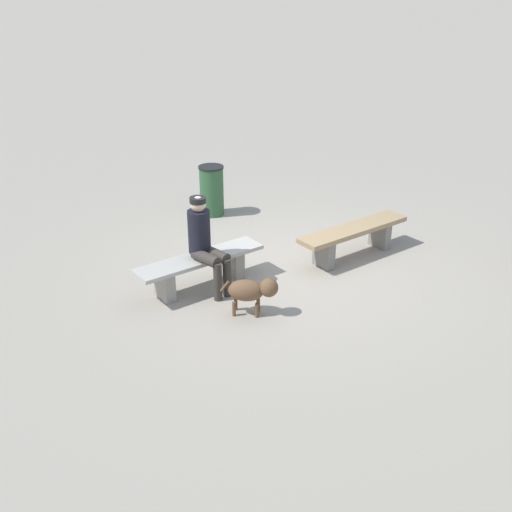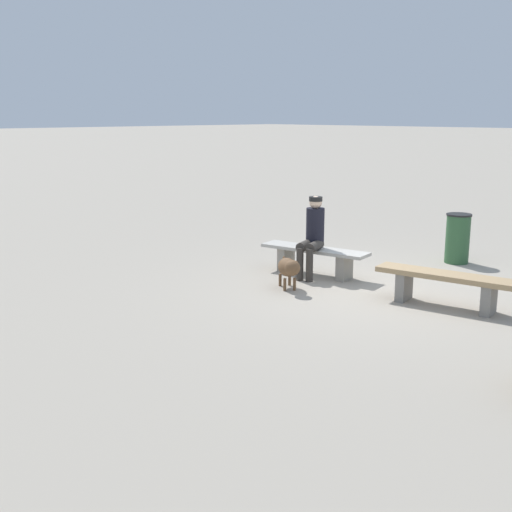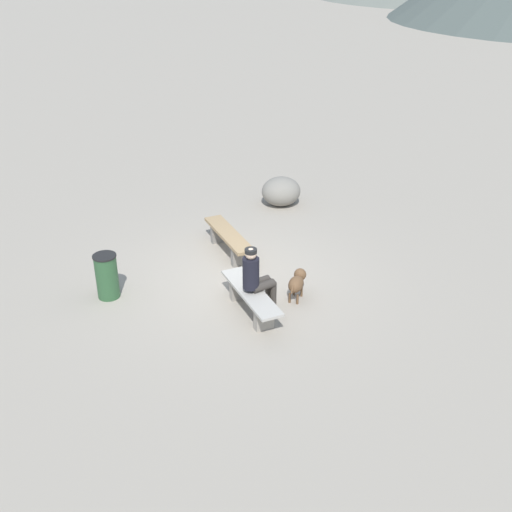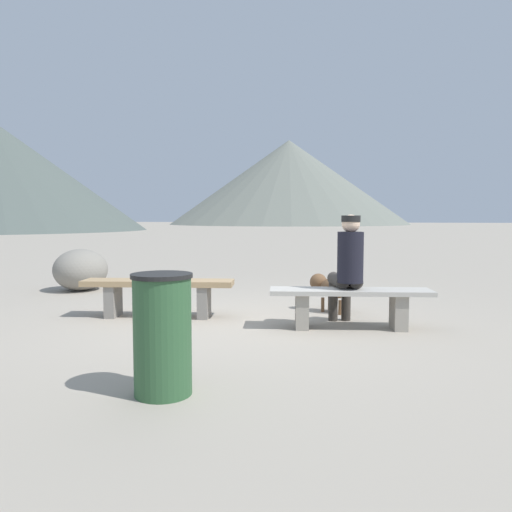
# 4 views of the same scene
# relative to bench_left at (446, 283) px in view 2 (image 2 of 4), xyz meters

# --- Properties ---
(ground) EXTENTS (210.00, 210.00, 0.06)m
(ground) POSITION_rel_bench_left_xyz_m (1.13, -0.08, -0.36)
(ground) COLOR #9E9384
(bench_left) EXTENTS (1.90, 0.72, 0.46)m
(bench_left) POSITION_rel_bench_left_xyz_m (0.00, 0.00, 0.00)
(bench_left) COLOR gray
(bench_left) RESTS_ON ground
(bench_right) EXTENTS (1.82, 0.73, 0.44)m
(bench_right) POSITION_rel_bench_left_xyz_m (2.35, -0.08, -0.03)
(bench_right) COLOR gray
(bench_right) RESTS_ON ground
(seated_person) EXTENTS (0.43, 0.62, 1.27)m
(seated_person) POSITION_rel_bench_left_xyz_m (2.31, 0.01, 0.38)
(seated_person) COLOR black
(seated_person) RESTS_ON ground
(dog) EXTENTS (0.62, 0.49, 0.49)m
(dog) POSITION_rel_bench_left_xyz_m (2.04, 0.85, -0.01)
(dog) COLOR brown
(dog) RESTS_ON ground
(trash_bin) EXTENTS (0.43, 0.43, 0.85)m
(trash_bin) POSITION_rel_bench_left_xyz_m (1.19, -2.49, 0.10)
(trash_bin) COLOR #2D5633
(trash_bin) RESTS_ON ground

